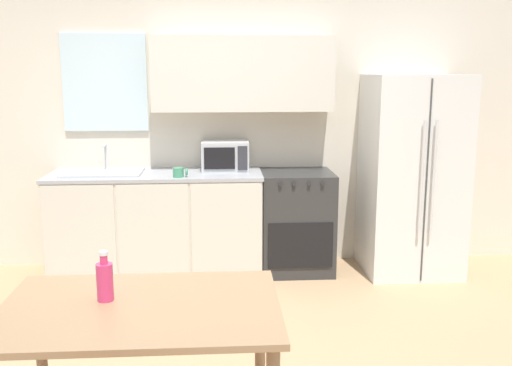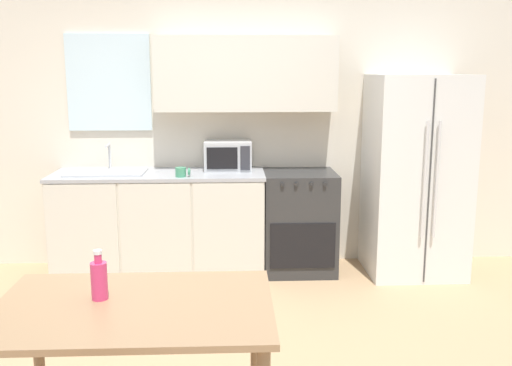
{
  "view_description": "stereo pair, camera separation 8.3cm",
  "coord_description": "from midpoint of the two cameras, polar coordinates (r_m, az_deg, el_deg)",
  "views": [
    {
      "loc": [
        0.08,
        -3.39,
        1.81
      ],
      "look_at": [
        0.33,
        0.48,
        1.05
      ],
      "focal_mm": 40.0,
      "sensor_mm": 36.0,
      "label": 1
    },
    {
      "loc": [
        0.16,
        -3.4,
        1.81
      ],
      "look_at": [
        0.33,
        0.48,
        1.05
      ],
      "focal_mm": 40.0,
      "sensor_mm": 36.0,
      "label": 2
    }
  ],
  "objects": [
    {
      "name": "ground_plane",
      "position": [
        3.85,
        -4.17,
        -16.99
      ],
      "size": [
        12.0,
        12.0,
        0.0
      ],
      "primitive_type": "plane",
      "color": "tan"
    },
    {
      "name": "wall_back",
      "position": [
        5.33,
        -3.46,
        6.85
      ],
      "size": [
        12.0,
        0.38,
        2.7
      ],
      "color": "beige",
      "rests_on": "ground_plane"
    },
    {
      "name": "kitchen_counter",
      "position": [
        5.22,
        -9.11,
        -3.95
      ],
      "size": [
        1.88,
        0.63,
        0.93
      ],
      "color": "#333333",
      "rests_on": "ground_plane"
    },
    {
      "name": "oven_range",
      "position": [
        5.24,
        4.77,
        -3.9
      ],
      "size": [
        0.65,
        0.6,
        0.92
      ],
      "color": "#2D2D2D",
      "rests_on": "ground_plane"
    },
    {
      "name": "refrigerator",
      "position": [
        5.31,
        16.08,
        0.7
      ],
      "size": [
        0.83,
        0.77,
        1.79
      ],
      "color": "silver",
      "rests_on": "ground_plane"
    },
    {
      "name": "kitchen_sink",
      "position": [
        5.2,
        -14.29,
        1.13
      ],
      "size": [
        0.68,
        0.42,
        0.24
      ],
      "color": "#B7BABC",
      "rests_on": "kitchen_counter"
    },
    {
      "name": "microwave",
      "position": [
        5.18,
        -2.36,
        2.76
      ],
      "size": [
        0.42,
        0.32,
        0.27
      ],
      "color": "#B7BABC",
      "rests_on": "kitchen_counter"
    },
    {
      "name": "coffee_mug",
      "position": [
        4.89,
        -6.97,
        1.09
      ],
      "size": [
        0.13,
        0.09,
        0.08
      ],
      "color": "#3F8C66",
      "rests_on": "kitchen_counter"
    },
    {
      "name": "dining_table",
      "position": [
        2.72,
        -11.18,
        -13.85
      ],
      "size": [
        1.26,
        0.83,
        0.78
      ],
      "color": "#997551",
      "rests_on": "ground_plane"
    },
    {
      "name": "drink_bottle",
      "position": [
        2.74,
        -14.57,
        -9.3
      ],
      "size": [
        0.08,
        0.08,
        0.23
      ],
      "color": "#DB386B",
      "rests_on": "dining_table"
    }
  ]
}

